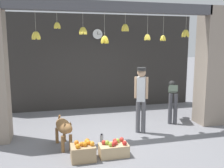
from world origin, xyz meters
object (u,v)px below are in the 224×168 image
(dog, at_px, (64,127))
(wall_clock, at_px, (98,34))
(shopkeeper, at_px, (141,95))
(worker_stooping, at_px, (173,96))
(fruit_crate_apples, at_px, (114,149))
(fruit_crate_oranges, at_px, (83,152))
(water_bottle, at_px, (102,140))

(dog, bearing_deg, wall_clock, 145.36)
(shopkeeper, xyz_separation_m, worker_stooping, (1.21, 0.66, -0.22))
(shopkeeper, height_order, fruit_crate_apples, shopkeeper)
(dog, xyz_separation_m, wall_clock, (1.34, 3.11, 2.08))
(shopkeeper, relative_size, worker_stooping, 1.47)
(fruit_crate_oranges, height_order, wall_clock, wall_clock)
(fruit_crate_oranges, bearing_deg, wall_clock, 75.05)
(shopkeeper, bearing_deg, wall_clock, -49.39)
(shopkeeper, distance_m, wall_clock, 3.12)
(shopkeeper, distance_m, water_bottle, 1.51)
(wall_clock, bearing_deg, worker_stooping, -47.68)
(shopkeeper, height_order, worker_stooping, shopkeeper)
(dog, relative_size, worker_stooping, 0.90)
(water_bottle, bearing_deg, fruit_crate_apples, -77.02)
(dog, height_order, shopkeeper, shopkeeper)
(shopkeeper, distance_m, worker_stooping, 1.40)
(worker_stooping, xyz_separation_m, water_bottle, (-2.33, -1.22, -0.63))
(dog, bearing_deg, fruit_crate_apples, 44.08)
(fruit_crate_apples, relative_size, water_bottle, 2.20)
(worker_stooping, bearing_deg, water_bottle, -128.79)
(water_bottle, xyz_separation_m, wall_clock, (0.53, 3.20, 2.41))
(water_bottle, bearing_deg, shopkeeper, 26.42)
(worker_stooping, height_order, fruit_crate_oranges, worker_stooping)
(wall_clock, bearing_deg, dog, -113.27)
(shopkeeper, height_order, fruit_crate_oranges, shopkeeper)
(worker_stooping, distance_m, fruit_crate_oranges, 3.40)
(fruit_crate_apples, distance_m, wall_clock, 4.48)
(dog, height_order, fruit_crate_apples, dog)
(fruit_crate_oranges, bearing_deg, worker_stooping, 32.79)
(shopkeeper, bearing_deg, dog, 41.76)
(dog, relative_size, wall_clock, 2.90)
(dog, distance_m, shopkeeper, 2.05)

